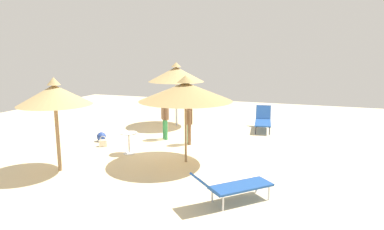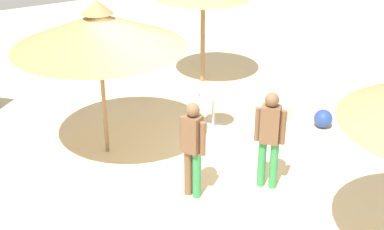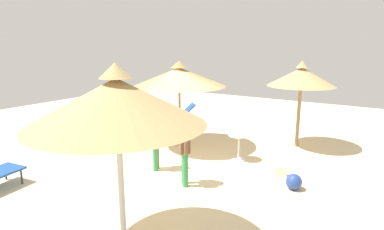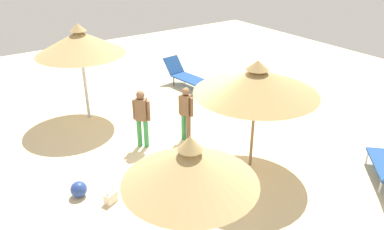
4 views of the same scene
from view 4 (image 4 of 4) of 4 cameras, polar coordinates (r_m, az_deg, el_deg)
ground at (r=10.21m, az=-0.93°, el=-5.82°), size 24.00×24.00×0.10m
parasol_umbrella_edge at (r=8.79m, az=9.58°, el=4.99°), size 2.88×2.88×2.73m
parasol_umbrella_far_right at (r=5.58m, az=-0.26°, el=-7.65°), size 2.06×2.06×2.73m
parasol_umbrella_center at (r=11.64m, az=-16.39°, el=10.34°), size 2.59×2.59×2.95m
lounge_chair_near_right at (r=14.29m, az=-0.92°, el=5.97°), size 2.10×0.93×0.97m
person_standing_back at (r=10.37m, az=-0.91°, el=0.55°), size 0.40×0.31×1.57m
person_standing_front at (r=10.12m, az=-7.51°, el=-0.07°), size 0.37×0.36×1.62m
handbag at (r=8.59m, az=-12.03°, el=-11.88°), size 0.27×0.33×0.40m
side_table_round at (r=8.52m, az=-2.57°, el=-8.55°), size 0.59×0.59×0.74m
beach_ball at (r=8.91m, az=-16.53°, el=-10.57°), size 0.36×0.36×0.36m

